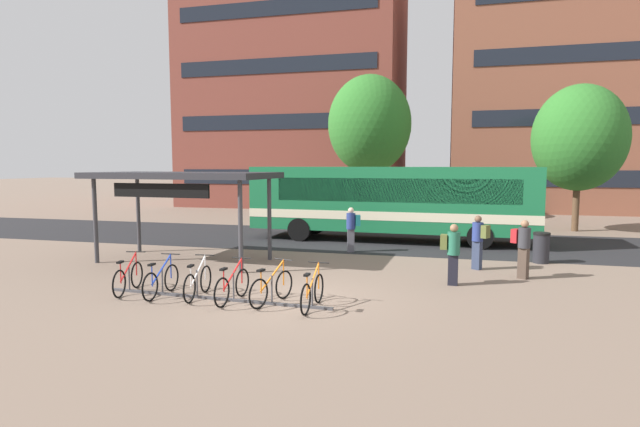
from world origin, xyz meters
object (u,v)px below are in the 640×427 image
Objects in this scene: parked_bicycle_white_2 at (198,282)px; commuter_teal_pack_2 at (352,226)px; commuter_olive_pack_0 at (452,250)px; commuter_red_pack_3 at (523,245)px; commuter_olive_pack_1 at (479,238)px; parked_bicycle_orange_4 at (272,288)px; city_bus at (388,200)px; transit_shelter at (182,178)px; street_tree_0 at (579,138)px; parked_bicycle_orange_5 at (313,292)px; parked_bicycle_blue_1 at (161,281)px; parked_bicycle_red_0 at (128,278)px; trash_bin at (541,248)px; street_tree_1 at (369,124)px; parked_bicycle_red_3 at (232,286)px.

commuter_teal_pack_2 reaches higher than parked_bicycle_white_2.
commuter_red_pack_3 is at bearing 37.51° from commuter_olive_pack_0.
parked_bicycle_orange_4 is at bearing 78.43° from commuter_olive_pack_1.
commuter_teal_pack_2 is 6.40m from commuter_red_pack_3.
transit_shelter is (-6.20, -6.36, 1.06)m from city_bus.
commuter_red_pack_3 is at bearing -109.11° from street_tree_0.
commuter_red_pack_3 reaches higher than parked_bicycle_orange_5.
parked_bicycle_blue_1 is at bearing 89.93° from parked_bicycle_orange_5.
parked_bicycle_blue_1 is at bearing -64.44° from transit_shelter.
parked_bicycle_orange_5 is at bearing 85.92° from commuter_olive_pack_1.
parked_bicycle_white_2 is at bearing -100.42° from parked_bicycle_red_0.
parked_bicycle_blue_1 is 2.92m from parked_bicycle_orange_4.
commuter_red_pack_3 is at bearing 171.96° from commuter_olive_pack_1.
parked_bicycle_blue_1 is at bearing 89.50° from parked_bicycle_white_2.
parked_bicycle_orange_4 is 19.46m from street_tree_0.
commuter_olive_pack_1 is 1.01× the size of commuter_teal_pack_2.
parked_bicycle_red_0 is 1.65× the size of trash_bin.
commuter_olive_pack_1 is (6.91, 5.19, 0.60)m from parked_bicycle_white_2.
parked_bicycle_orange_4 is 9.88m from trash_bin.
street_tree_1 is (-1.67, 19.11, 5.32)m from parked_bicycle_orange_5.
city_bus is 11.53m from parked_bicycle_blue_1.
commuter_teal_pack_2 is (-0.99, -3.13, -0.80)m from city_bus.
city_bus reaches higher than parked_bicycle_orange_5.
street_tree_0 reaches higher than commuter_teal_pack_2.
street_tree_0 reaches higher than commuter_olive_pack_1.
commuter_olive_pack_0 is (2.62, -7.56, -0.81)m from city_bus.
street_tree_1 reaches higher than parked_bicycle_red_3.
parked_bicycle_red_0 is 8.61m from commuter_teal_pack_2.
parked_bicycle_red_0 is at bearing -131.42° from street_tree_0.
parked_bicycle_orange_4 is 1.62× the size of trash_bin.
commuter_olive_pack_1 reaches higher than parked_bicycle_white_2.
street_tree_0 is (14.10, 15.99, 4.22)m from parked_bicycle_red_0.
parked_bicycle_orange_4 is (0.97, 0.08, 0.00)m from parked_bicycle_red_3.
parked_bicycle_red_0 is 4.97m from parked_bicycle_orange_5.
commuter_red_pack_3 is 0.24× the size of street_tree_0.
parked_bicycle_orange_4 is 0.97× the size of parked_bicycle_orange_5.
parked_bicycle_orange_4 is at bearing -101.54° from parked_bicycle_red_0.
parked_bicycle_red_3 is 6.15m from transit_shelter.
parked_bicycle_red_3 is 1.01× the size of commuter_olive_pack_1.
street_tree_0 reaches higher than parked_bicycle_orange_4.
parked_bicycle_orange_5 is 7.59m from transit_shelter.
parked_bicycle_orange_5 is at bearing -105.00° from commuter_red_pack_3.
parked_bicycle_red_3 is at bearing -103.23° from parked_bicycle_red_0.
parked_bicycle_white_2 and parked_bicycle_red_3 have the same top height.
commuter_red_pack_3 is 16.81m from street_tree_1.
city_bus is 7.02× the size of parked_bicycle_blue_1.
commuter_red_pack_3 is at bearing -38.84° from parked_bicycle_orange_4.
street_tree_1 is (3.30, 18.90, 5.32)m from parked_bicycle_red_0.
parked_bicycle_red_3 is (0.99, -0.14, 0.00)m from parked_bicycle_white_2.
commuter_olive_pack_0 is at bearing -112.56° from commuter_red_pack_3.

